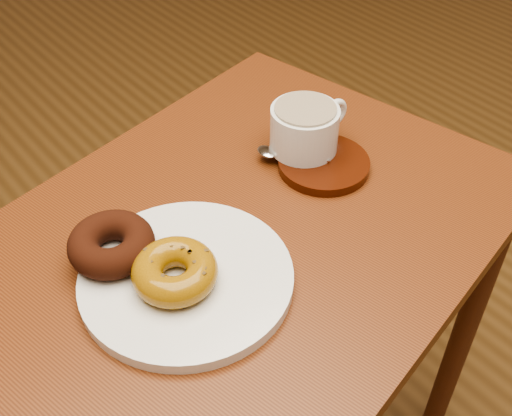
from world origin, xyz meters
TOP-DOWN VIEW (x-y plane):
  - cafe_table at (-0.26, 0.26)m, footprint 0.83×0.69m
  - donut_plate at (-0.38, 0.23)m, footprint 0.30×0.30m
  - donut_cinnamon at (-0.43, 0.31)m, footprint 0.13×0.13m
  - donut_caramel at (-0.39, 0.23)m, footprint 0.12×0.12m
  - saucer at (-0.10, 0.29)m, footprint 0.18×0.18m
  - coffee_cup at (-0.10, 0.33)m, footprint 0.13×0.10m
  - teaspoon at (-0.15, 0.34)m, footprint 0.07×0.09m

SIDE VIEW (x-z plane):
  - cafe_table at x=-0.26m, z-range 0.23..0.92m
  - saucer at x=-0.10m, z-range 0.69..0.70m
  - donut_plate at x=-0.38m, z-range 0.69..0.70m
  - teaspoon at x=-0.15m, z-range 0.70..0.71m
  - donut_caramel at x=-0.39m, z-range 0.70..0.74m
  - donut_cinnamon at x=-0.43m, z-range 0.70..0.74m
  - coffee_cup at x=-0.10m, z-range 0.70..0.77m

